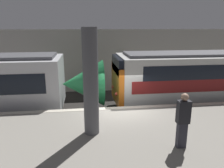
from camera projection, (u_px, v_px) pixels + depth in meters
name	position (u px, v px, depth m)	size (l,w,h in m)	color
ground_plane	(120.00, 129.00, 10.47)	(120.00, 120.00, 0.00)	#282623
platform	(132.00, 148.00, 7.80)	(40.00, 5.27, 1.16)	gray
station_rear_barrier	(106.00, 61.00, 16.25)	(50.00, 0.15, 4.58)	#9E998E
support_pillar_near	(91.00, 83.00, 7.26)	(0.51, 0.51, 3.63)	#56565B
person_waiting	(183.00, 119.00, 6.58)	(0.38, 0.24, 1.74)	#2D2D38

